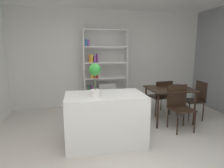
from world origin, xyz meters
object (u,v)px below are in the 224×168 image
open_bookshelf (103,75)px  dining_chair_window_side (197,97)px  dining_chair_far (161,94)px  potted_plant_on_island (95,76)px  kitchen_island (105,119)px  dining_table (170,92)px  dining_chair_near (179,103)px

open_bookshelf → dining_chair_window_side: open_bookshelf is taller
dining_chair_window_side → dining_chair_far: dining_chair_window_side is taller
dining_chair_window_side → potted_plant_on_island: bearing=-67.7°
kitchen_island → open_bookshelf: (0.24, 1.94, 0.49)m
potted_plant_on_island → dining_table: potted_plant_on_island is taller
potted_plant_on_island → dining_chair_near: bearing=13.1°
potted_plant_on_island → open_bookshelf: 2.10m
dining_chair_window_side → dining_chair_near: dining_chair_near is taller
dining_chair_near → dining_chair_window_side: bearing=28.9°
dining_chair_window_side → dining_chair_far: bearing=-118.7°
open_bookshelf → kitchen_island: bearing=-97.0°
dining_chair_far → dining_chair_window_side: bearing=139.7°
dining_table → dining_chair_near: size_ratio=1.06×
dining_chair_near → open_bookshelf: bearing=127.4°
dining_table → potted_plant_on_island: bearing=-154.7°
dining_table → kitchen_island: bearing=-155.4°
kitchen_island → dining_chair_far: bearing=35.8°
dining_chair_near → dining_table: bearing=87.4°
dining_chair_window_side → dining_chair_near: size_ratio=0.99×
open_bookshelf → dining_chair_far: 1.63m
potted_plant_on_island → open_bookshelf: (0.42, 2.04, -0.28)m
dining_chair_far → potted_plant_on_island: bearing=27.4°
potted_plant_on_island → dining_chair_far: (1.78, 1.26, -0.69)m
dining_table → dining_chair_far: 0.46m
dining_chair_far → dining_chair_near: 0.85m
dining_chair_window_side → dining_chair_far: size_ratio=1.03×
open_bookshelf → dining_chair_window_side: bearing=-30.7°
open_bookshelf → dining_table: bearing=-41.8°
kitchen_island → dining_chair_near: 1.62m
potted_plant_on_island → dining_chair_far: size_ratio=0.61×
potted_plant_on_island → dining_chair_window_side: (2.46, 0.83, -0.68)m
open_bookshelf → dining_chair_window_side: (2.05, -1.22, -0.40)m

